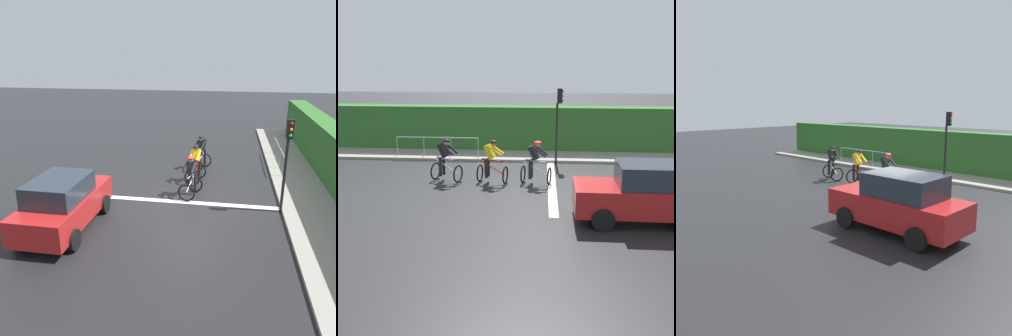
% 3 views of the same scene
% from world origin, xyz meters
% --- Properties ---
extents(ground_plane, '(80.00, 80.00, 0.00)m').
position_xyz_m(ground_plane, '(0.00, 0.00, 0.00)').
color(ground_plane, black).
extents(sidewalk_kerb, '(2.80, 22.73, 0.12)m').
position_xyz_m(sidewalk_kerb, '(4.86, 2.00, 0.06)').
color(sidewalk_kerb, gray).
rests_on(sidewalk_kerb, ground).
extents(stone_wall_low, '(0.44, 22.73, 0.44)m').
position_xyz_m(stone_wall_low, '(5.76, 2.00, 0.22)').
color(stone_wall_low, gray).
rests_on(stone_wall_low, ground).
extents(hedge_wall, '(1.10, 22.73, 2.25)m').
position_xyz_m(hedge_wall, '(6.06, 2.00, 1.12)').
color(hedge_wall, '#2D6628').
rests_on(hedge_wall, ground).
extents(road_marking_stop_line, '(7.00, 0.30, 0.01)m').
position_xyz_m(road_marking_stop_line, '(0.00, -0.26, 0.00)').
color(road_marking_stop_line, silver).
rests_on(road_marking_stop_line, ground).
extents(cyclist_lead, '(1.01, 1.25, 1.66)m').
position_xyz_m(cyclist_lead, '(0.23, 3.84, 0.80)').
color(cyclist_lead, black).
rests_on(cyclist_lead, ground).
extents(cyclist_second, '(0.88, 1.20, 1.66)m').
position_xyz_m(cyclist_second, '(0.14, 2.05, 0.80)').
color(cyclist_second, black).
rests_on(cyclist_second, ground).
extents(cyclist_mid, '(0.89, 1.20, 1.66)m').
position_xyz_m(cyclist_mid, '(0.11, 0.38, 0.80)').
color(cyclist_mid, black).
rests_on(cyclist_mid, ground).
extents(car_red, '(1.92, 4.12, 1.76)m').
position_xyz_m(car_red, '(-3.58, -2.94, 0.87)').
color(car_red, '#B21E1E').
rests_on(car_red, ground).
extents(traffic_light_near_crossing, '(0.22, 0.31, 3.34)m').
position_xyz_m(traffic_light_near_crossing, '(3.43, -0.56, 2.22)').
color(traffic_light_near_crossing, black).
rests_on(traffic_light_near_crossing, ground).
extents(pedestrian_railing_kerbside, '(0.06, 3.90, 1.03)m').
position_xyz_m(pedestrian_railing_kerbside, '(3.96, 5.03, 0.80)').
color(pedestrian_railing_kerbside, '#999EA3').
rests_on(pedestrian_railing_kerbside, ground).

